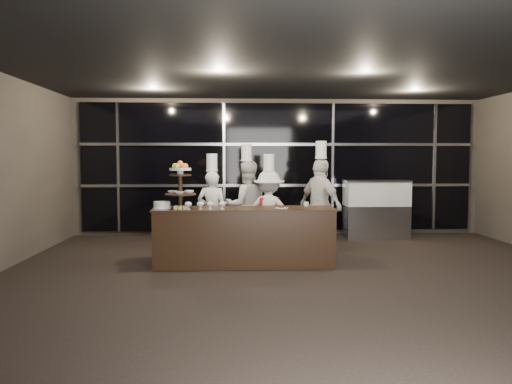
{
  "coord_description": "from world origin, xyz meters",
  "views": [
    {
      "loc": [
        -1.01,
        -6.04,
        1.72
      ],
      "look_at": [
        -0.63,
        2.09,
        1.15
      ],
      "focal_mm": 35.0,
      "sensor_mm": 36.0,
      "label": 1
    }
  ],
  "objects_px": {
    "display_stand": "(180,182)",
    "chef_d": "(321,205)",
    "layer_cake": "(162,205)",
    "chef_c": "(269,212)",
    "buffet_counter": "(244,236)",
    "chef_b": "(247,205)",
    "display_case": "(376,206)",
    "chef_a": "(212,210)"
  },
  "relations": [
    {
      "from": "chef_d",
      "to": "layer_cake",
      "type": "bearing_deg",
      "value": -159.96
    },
    {
      "from": "display_stand",
      "to": "chef_d",
      "type": "bearing_deg",
      "value": 21.17
    },
    {
      "from": "buffet_counter",
      "to": "chef_c",
      "type": "height_order",
      "value": "chef_c"
    },
    {
      "from": "chef_d",
      "to": "display_case",
      "type": "bearing_deg",
      "value": 47.34
    },
    {
      "from": "chef_c",
      "to": "buffet_counter",
      "type": "bearing_deg",
      "value": -115.49
    },
    {
      "from": "chef_c",
      "to": "display_stand",
      "type": "bearing_deg",
      "value": -146.54
    },
    {
      "from": "display_stand",
      "to": "chef_c",
      "type": "relative_size",
      "value": 0.42
    },
    {
      "from": "display_stand",
      "to": "chef_b",
      "type": "relative_size",
      "value": 0.38
    },
    {
      "from": "buffet_counter",
      "to": "layer_cake",
      "type": "height_order",
      "value": "layer_cake"
    },
    {
      "from": "chef_a",
      "to": "chef_b",
      "type": "xyz_separation_m",
      "value": [
        0.62,
        0.26,
        0.07
      ]
    },
    {
      "from": "display_stand",
      "to": "chef_d",
      "type": "xyz_separation_m",
      "value": [
        2.38,
        0.92,
        -0.47
      ]
    },
    {
      "from": "layer_cake",
      "to": "chef_d",
      "type": "xyz_separation_m",
      "value": [
        2.66,
        0.97,
        -0.11
      ]
    },
    {
      "from": "display_stand",
      "to": "chef_d",
      "type": "distance_m",
      "value": 2.59
    },
    {
      "from": "buffet_counter",
      "to": "display_case",
      "type": "xyz_separation_m",
      "value": [
        2.85,
        2.51,
        0.22
      ]
    },
    {
      "from": "buffet_counter",
      "to": "display_case",
      "type": "distance_m",
      "value": 3.8
    },
    {
      "from": "display_stand",
      "to": "display_case",
      "type": "relative_size",
      "value": 0.56
    },
    {
      "from": "display_case",
      "to": "chef_b",
      "type": "bearing_deg",
      "value": -155.69
    },
    {
      "from": "chef_a",
      "to": "chef_d",
      "type": "xyz_separation_m",
      "value": [
        1.93,
        -0.08,
        0.09
      ]
    },
    {
      "from": "chef_a",
      "to": "chef_b",
      "type": "bearing_deg",
      "value": 22.88
    },
    {
      "from": "buffet_counter",
      "to": "chef_a",
      "type": "height_order",
      "value": "chef_a"
    },
    {
      "from": "chef_a",
      "to": "buffet_counter",
      "type": "bearing_deg",
      "value": -61.33
    },
    {
      "from": "display_case",
      "to": "chef_b",
      "type": "height_order",
      "value": "chef_b"
    },
    {
      "from": "display_stand",
      "to": "chef_c",
      "type": "distance_m",
      "value": 1.85
    },
    {
      "from": "display_stand",
      "to": "display_case",
      "type": "height_order",
      "value": "display_stand"
    },
    {
      "from": "display_stand",
      "to": "layer_cake",
      "type": "xyz_separation_m",
      "value": [
        -0.28,
        -0.05,
        -0.37
      ]
    },
    {
      "from": "layer_cake",
      "to": "chef_b",
      "type": "xyz_separation_m",
      "value": [
        1.36,
        1.31,
        -0.13
      ]
    },
    {
      "from": "display_stand",
      "to": "display_case",
      "type": "bearing_deg",
      "value": 33.17
    },
    {
      "from": "display_case",
      "to": "chef_c",
      "type": "distance_m",
      "value": 2.85
    },
    {
      "from": "layer_cake",
      "to": "chef_b",
      "type": "height_order",
      "value": "chef_b"
    },
    {
      "from": "buffet_counter",
      "to": "display_stand",
      "type": "xyz_separation_m",
      "value": [
        -1.0,
        -0.0,
        0.87
      ]
    },
    {
      "from": "display_case",
      "to": "buffet_counter",
      "type": "bearing_deg",
      "value": -138.55
    },
    {
      "from": "chef_c",
      "to": "chef_a",
      "type": "bearing_deg",
      "value": 178.03
    },
    {
      "from": "display_stand",
      "to": "layer_cake",
      "type": "height_order",
      "value": "display_stand"
    },
    {
      "from": "buffet_counter",
      "to": "chef_d",
      "type": "bearing_deg",
      "value": 33.75
    },
    {
      "from": "chef_c",
      "to": "chef_d",
      "type": "xyz_separation_m",
      "value": [
        0.92,
        -0.04,
        0.12
      ]
    },
    {
      "from": "display_case",
      "to": "chef_c",
      "type": "relative_size",
      "value": 0.75
    },
    {
      "from": "chef_b",
      "to": "chef_a",
      "type": "bearing_deg",
      "value": -157.12
    },
    {
      "from": "chef_a",
      "to": "display_case",
      "type": "bearing_deg",
      "value": 24.05
    },
    {
      "from": "layer_cake",
      "to": "chef_d",
      "type": "distance_m",
      "value": 2.84
    },
    {
      "from": "display_stand",
      "to": "chef_b",
      "type": "bearing_deg",
      "value": 49.61
    },
    {
      "from": "chef_b",
      "to": "chef_c",
      "type": "distance_m",
      "value": 0.5
    },
    {
      "from": "buffet_counter",
      "to": "chef_c",
      "type": "xyz_separation_m",
      "value": [
        0.46,
        0.97,
        0.29
      ]
    }
  ]
}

